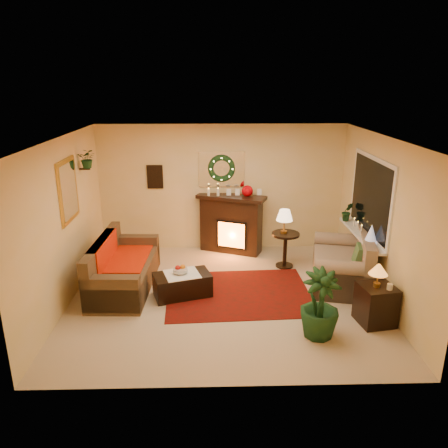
{
  "coord_description": "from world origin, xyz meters",
  "views": [
    {
      "loc": [
        -0.19,
        -6.5,
        3.42
      ],
      "look_at": [
        0.0,
        0.35,
        1.15
      ],
      "focal_mm": 35.0,
      "sensor_mm": 36.0,
      "label": 1
    }
  ],
  "objects_px": {
    "fireplace": "(231,226)",
    "side_table_round": "(285,251)",
    "sofa": "(124,264)",
    "end_table_square": "(376,306)",
    "coffee_table": "(182,284)",
    "loveseat": "(341,260)"
  },
  "relations": [
    {
      "from": "side_table_round",
      "to": "loveseat",
      "type": "bearing_deg",
      "value": -39.16
    },
    {
      "from": "sofa",
      "to": "end_table_square",
      "type": "distance_m",
      "value": 4.1
    },
    {
      "from": "sofa",
      "to": "end_table_square",
      "type": "bearing_deg",
      "value": -16.1
    },
    {
      "from": "end_table_square",
      "to": "coffee_table",
      "type": "distance_m",
      "value": 3.04
    },
    {
      "from": "sofa",
      "to": "side_table_round",
      "type": "height_order",
      "value": "sofa"
    },
    {
      "from": "loveseat",
      "to": "end_table_square",
      "type": "height_order",
      "value": "loveseat"
    },
    {
      "from": "sofa",
      "to": "end_table_square",
      "type": "xyz_separation_m",
      "value": [
        3.89,
        -1.28,
        -0.16
      ]
    },
    {
      "from": "sofa",
      "to": "fireplace",
      "type": "height_order",
      "value": "fireplace"
    },
    {
      "from": "sofa",
      "to": "coffee_table",
      "type": "height_order",
      "value": "sofa"
    },
    {
      "from": "loveseat",
      "to": "coffee_table",
      "type": "height_order",
      "value": "loveseat"
    },
    {
      "from": "fireplace",
      "to": "end_table_square",
      "type": "height_order",
      "value": "fireplace"
    },
    {
      "from": "end_table_square",
      "to": "sofa",
      "type": "bearing_deg",
      "value": 161.76
    },
    {
      "from": "fireplace",
      "to": "side_table_round",
      "type": "distance_m",
      "value": 1.32
    },
    {
      "from": "end_table_square",
      "to": "loveseat",
      "type": "bearing_deg",
      "value": 95.45
    },
    {
      "from": "side_table_round",
      "to": "end_table_square",
      "type": "height_order",
      "value": "side_table_round"
    },
    {
      "from": "sofa",
      "to": "loveseat",
      "type": "height_order",
      "value": "loveseat"
    },
    {
      "from": "side_table_round",
      "to": "fireplace",
      "type": "bearing_deg",
      "value": 139.66
    },
    {
      "from": "sofa",
      "to": "side_table_round",
      "type": "relative_size",
      "value": 2.97
    },
    {
      "from": "side_table_round",
      "to": "end_table_square",
      "type": "bearing_deg",
      "value": -64.23
    },
    {
      "from": "coffee_table",
      "to": "sofa",
      "type": "bearing_deg",
      "value": 143.49
    },
    {
      "from": "end_table_square",
      "to": "side_table_round",
      "type": "bearing_deg",
      "value": 115.77
    },
    {
      "from": "loveseat",
      "to": "side_table_round",
      "type": "distance_m",
      "value": 1.13
    }
  ]
}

